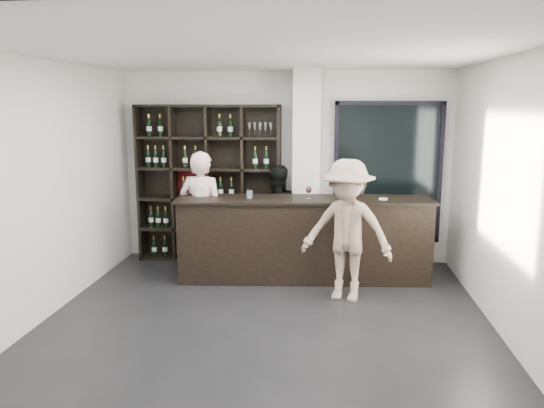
# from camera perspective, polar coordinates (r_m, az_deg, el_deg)

# --- Properties ---
(floor) EXTENTS (5.00, 5.50, 0.01)m
(floor) POSITION_cam_1_polar(r_m,az_deg,el_deg) (5.89, -0.91, -13.44)
(floor) COLOR black
(floor) RESTS_ON ground
(wine_shelf) EXTENTS (2.20, 0.35, 2.40)m
(wine_shelf) POSITION_cam_1_polar(r_m,az_deg,el_deg) (8.19, -6.79, 2.17)
(wine_shelf) COLOR black
(wine_shelf) RESTS_ON floor
(structural_column) EXTENTS (0.40, 0.40, 2.90)m
(structural_column) POSITION_cam_1_polar(r_m,az_deg,el_deg) (7.87, 3.75, 3.71)
(structural_column) COLOR silver
(structural_column) RESTS_ON floor
(glass_panel) EXTENTS (1.60, 0.08, 2.10)m
(glass_panel) POSITION_cam_1_polar(r_m,az_deg,el_deg) (8.14, 12.29, 3.36)
(glass_panel) COLOR black
(glass_panel) RESTS_ON floor
(tasting_counter) EXTENTS (3.48, 0.72, 1.15)m
(tasting_counter) POSITION_cam_1_polar(r_m,az_deg,el_deg) (7.32, 3.44, -3.78)
(tasting_counter) COLOR black
(tasting_counter) RESTS_ON floor
(taster_pink) EXTENTS (0.70, 0.51, 1.77)m
(taster_pink) POSITION_cam_1_polar(r_m,az_deg,el_deg) (7.55, -7.56, -1.02)
(taster_pink) COLOR #FFCDCC
(taster_pink) RESTS_ON floor
(taster_black) EXTENTS (0.91, 0.83, 1.52)m
(taster_black) POSITION_cam_1_polar(r_m,az_deg,el_deg) (7.94, 0.43, -1.26)
(taster_black) COLOR black
(taster_black) RESTS_ON floor
(customer) EXTENTS (1.27, 0.94, 1.76)m
(customer) POSITION_cam_1_polar(r_m,az_deg,el_deg) (6.57, 8.06, -2.84)
(customer) COLOR gray
(customer) RESTS_ON floor
(wine_glass) EXTENTS (0.10, 0.10, 0.19)m
(wine_glass) POSITION_cam_1_polar(r_m,az_deg,el_deg) (7.14, 3.97, 1.32)
(wine_glass) COLOR white
(wine_glass) RESTS_ON tasting_counter
(spit_cup) EXTENTS (0.09, 0.09, 0.11)m
(spit_cup) POSITION_cam_1_polar(r_m,az_deg,el_deg) (7.18, -2.44, 1.04)
(spit_cup) COLOR #95A8B8
(spit_cup) RESTS_ON tasting_counter
(napkin_stack) EXTENTS (0.12, 0.12, 0.02)m
(napkin_stack) POSITION_cam_1_polar(r_m,az_deg,el_deg) (7.25, 11.88, 0.54)
(napkin_stack) COLOR white
(napkin_stack) RESTS_ON tasting_counter
(card_stand) EXTENTS (0.11, 0.06, 0.15)m
(card_stand) POSITION_cam_1_polar(r_m,az_deg,el_deg) (7.37, -7.80, 1.38)
(card_stand) COLOR white
(card_stand) RESTS_ON tasting_counter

